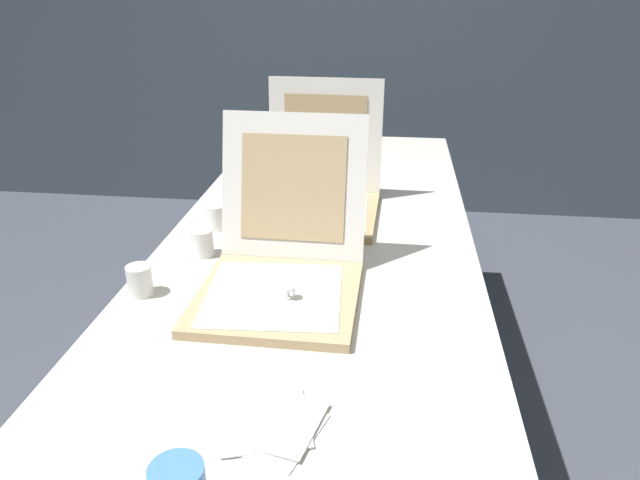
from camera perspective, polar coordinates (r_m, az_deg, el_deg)
The scene contains 8 objects.
table at distance 1.71m, azimuth 0.01°, elevation -0.90°, with size 0.85×2.23×0.72m.
pizza_box_front at distance 1.38m, azimuth -3.75°, elevation -2.87°, with size 0.37×0.46×0.37m.
pizza_box_middle at distance 1.83m, azimuth -0.15°, elevation 4.34°, with size 0.37×0.40×0.38m.
cup_white_near_left at distance 1.43m, azimuth -16.86°, elevation -3.72°, with size 0.06×0.06×0.07m, color white.
cup_white_near_center at distance 1.58m, azimuth -11.19°, elevation -0.26°, with size 0.06×0.06×0.07m, color white.
cup_white_far at distance 2.06m, azimuth -4.33°, elevation 6.03°, with size 0.06×0.06×0.07m, color white.
cup_white_mid at distance 1.74m, azimuth -9.89°, elevation 2.18°, with size 0.06×0.06×0.07m, color white.
napkin_pile at distance 1.03m, azimuth -4.75°, elevation -17.08°, with size 0.20×0.20×0.01m.
Camera 1 is at (0.19, -0.92, 1.41)m, focal length 33.47 mm.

